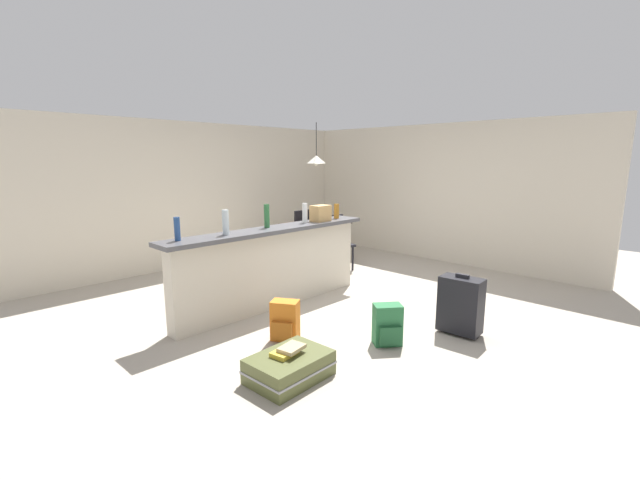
{
  "coord_description": "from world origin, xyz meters",
  "views": [
    {
      "loc": [
        -4.04,
        -3.73,
        1.86
      ],
      "look_at": [
        0.22,
        0.43,
        0.72
      ],
      "focal_mm": 23.58,
      "sensor_mm": 36.0,
      "label": 1
    }
  ],
  "objects_px": {
    "suitcase_flat_olive": "(290,367)",
    "bottle_white": "(305,213)",
    "dining_chair_near_partition": "(337,239)",
    "book_stack": "(288,351)",
    "backpack_green": "(388,325)",
    "bottle_clear": "(226,222)",
    "bottle_amber": "(337,211)",
    "grocery_bag": "(321,213)",
    "bottle_blue": "(177,229)",
    "backpack_orange": "(285,321)",
    "suitcase_upright_black": "(461,305)",
    "bottle_green": "(267,216)",
    "dining_table": "(316,228)",
    "dining_chair_far_side": "(299,231)",
    "pendant_lamp": "(316,159)"
  },
  "relations": [
    {
      "from": "dining_chair_far_side",
      "to": "pendant_lamp",
      "type": "height_order",
      "value": "pendant_lamp"
    },
    {
      "from": "bottle_blue",
      "to": "dining_chair_near_partition",
      "type": "relative_size",
      "value": 0.27
    },
    {
      "from": "bottle_blue",
      "to": "bottle_clear",
      "type": "xyz_separation_m",
      "value": [
        0.56,
        -0.06,
        0.02
      ]
    },
    {
      "from": "bottle_blue",
      "to": "backpack_orange",
      "type": "bearing_deg",
      "value": -54.94
    },
    {
      "from": "bottle_clear",
      "to": "suitcase_flat_olive",
      "type": "distance_m",
      "value": 1.89
    },
    {
      "from": "bottle_white",
      "to": "pendant_lamp",
      "type": "height_order",
      "value": "pendant_lamp"
    },
    {
      "from": "grocery_bag",
      "to": "book_stack",
      "type": "distance_m",
      "value": 2.58
    },
    {
      "from": "dining_table",
      "to": "dining_chair_far_side",
      "type": "bearing_deg",
      "value": 85.63
    },
    {
      "from": "bottle_blue",
      "to": "bottle_green",
      "type": "relative_size",
      "value": 0.85
    },
    {
      "from": "grocery_bag",
      "to": "pendant_lamp",
      "type": "xyz_separation_m",
      "value": [
        1.24,
        1.31,
        0.73
      ]
    },
    {
      "from": "bottle_green",
      "to": "dining_table",
      "type": "relative_size",
      "value": 0.27
    },
    {
      "from": "bottle_white",
      "to": "backpack_green",
      "type": "height_order",
      "value": "bottle_white"
    },
    {
      "from": "bottle_amber",
      "to": "dining_chair_near_partition",
      "type": "distance_m",
      "value": 1.2
    },
    {
      "from": "bottle_clear",
      "to": "book_stack",
      "type": "xyz_separation_m",
      "value": [
        -0.41,
        -1.5,
        -0.91
      ]
    },
    {
      "from": "bottle_amber",
      "to": "book_stack",
      "type": "distance_m",
      "value": 2.88
    },
    {
      "from": "suitcase_flat_olive",
      "to": "book_stack",
      "type": "xyz_separation_m",
      "value": [
        -0.0,
        0.02,
        0.15
      ]
    },
    {
      "from": "bottle_clear",
      "to": "bottle_green",
      "type": "relative_size",
      "value": 0.96
    },
    {
      "from": "grocery_bag",
      "to": "suitcase_upright_black",
      "type": "distance_m",
      "value": 2.24
    },
    {
      "from": "bottle_clear",
      "to": "backpack_green",
      "type": "xyz_separation_m",
      "value": [
        0.75,
        -1.72,
        -0.96
      ]
    },
    {
      "from": "backpack_orange",
      "to": "backpack_green",
      "type": "relative_size",
      "value": 1.0
    },
    {
      "from": "bottle_amber",
      "to": "grocery_bag",
      "type": "xyz_separation_m",
      "value": [
        -0.37,
        -0.03,
        0.0
      ]
    },
    {
      "from": "dining_table",
      "to": "suitcase_upright_black",
      "type": "height_order",
      "value": "dining_table"
    },
    {
      "from": "dining_table",
      "to": "backpack_orange",
      "type": "bearing_deg",
      "value": -140.56
    },
    {
      "from": "book_stack",
      "to": "suitcase_flat_olive",
      "type": "bearing_deg",
      "value": -77.15
    },
    {
      "from": "dining_table",
      "to": "bottle_blue",
      "type": "bearing_deg",
      "value": -159.57
    },
    {
      "from": "grocery_bag",
      "to": "dining_table",
      "type": "height_order",
      "value": "grocery_bag"
    },
    {
      "from": "dining_table",
      "to": "dining_chair_far_side",
      "type": "distance_m",
      "value": 0.5
    },
    {
      "from": "dining_table",
      "to": "suitcase_flat_olive",
      "type": "bearing_deg",
      "value": -138.18
    },
    {
      "from": "bottle_clear",
      "to": "bottle_white",
      "type": "bearing_deg",
      "value": 1.21
    },
    {
      "from": "bottle_blue",
      "to": "grocery_bag",
      "type": "distance_m",
      "value": 2.07
    },
    {
      "from": "bottle_blue",
      "to": "bottle_clear",
      "type": "height_order",
      "value": "bottle_clear"
    },
    {
      "from": "bottle_clear",
      "to": "bottle_amber",
      "type": "distance_m",
      "value": 1.88
    },
    {
      "from": "dining_chair_near_partition",
      "to": "pendant_lamp",
      "type": "distance_m",
      "value": 1.48
    },
    {
      "from": "bottle_white",
      "to": "bottle_blue",
      "type": "bearing_deg",
      "value": 179.06
    },
    {
      "from": "bottle_white",
      "to": "dining_chair_far_side",
      "type": "height_order",
      "value": "bottle_white"
    },
    {
      "from": "bottle_clear",
      "to": "dining_table",
      "type": "relative_size",
      "value": 0.26
    },
    {
      "from": "bottle_green",
      "to": "grocery_bag",
      "type": "height_order",
      "value": "bottle_green"
    },
    {
      "from": "backpack_orange",
      "to": "book_stack",
      "type": "height_order",
      "value": "backpack_orange"
    },
    {
      "from": "bottle_amber",
      "to": "dining_chair_far_side",
      "type": "bearing_deg",
      "value": 63.28
    },
    {
      "from": "bottle_blue",
      "to": "backpack_green",
      "type": "bearing_deg",
      "value": -53.53
    },
    {
      "from": "bottle_clear",
      "to": "grocery_bag",
      "type": "relative_size",
      "value": 1.09
    },
    {
      "from": "dining_chair_near_partition",
      "to": "book_stack",
      "type": "distance_m",
      "value": 3.77
    },
    {
      "from": "bottle_blue",
      "to": "dining_table",
      "type": "xyz_separation_m",
      "value": [
        3.28,
        1.22,
        -0.5
      ]
    },
    {
      "from": "dining_chair_far_side",
      "to": "bottle_clear",
      "type": "bearing_deg",
      "value": -147.44
    },
    {
      "from": "suitcase_flat_olive",
      "to": "bottle_white",
      "type": "bearing_deg",
      "value": 42.86
    },
    {
      "from": "dining_chair_near_partition",
      "to": "bottle_blue",
      "type": "bearing_deg",
      "value": -168.8
    },
    {
      "from": "bottle_blue",
      "to": "bottle_white",
      "type": "bearing_deg",
      "value": -0.94
    },
    {
      "from": "bottle_blue",
      "to": "suitcase_flat_olive",
      "type": "relative_size",
      "value": 0.3
    },
    {
      "from": "bottle_clear",
      "to": "bottle_amber",
      "type": "bearing_deg",
      "value": 0.26
    },
    {
      "from": "bottle_blue",
      "to": "suitcase_upright_black",
      "type": "distance_m",
      "value": 3.11
    }
  ]
}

